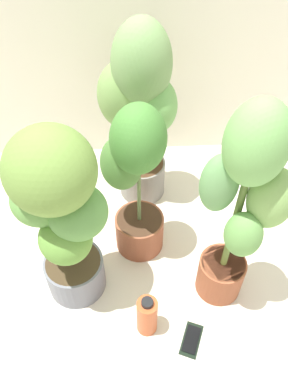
% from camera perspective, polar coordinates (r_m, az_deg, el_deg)
% --- Properties ---
extents(ground_plane, '(8.00, 8.00, 0.00)m').
position_cam_1_polar(ground_plane, '(1.83, 0.29, -10.87)').
color(ground_plane, silver).
rests_on(ground_plane, ground).
extents(potted_plant_front_right, '(0.34, 0.30, 0.98)m').
position_cam_1_polar(potted_plant_front_right, '(1.35, 14.55, -2.01)').
color(potted_plant_front_right, '#9B4F31').
rests_on(potted_plant_front_right, ground).
extents(potted_plant_front_left, '(0.37, 0.36, 0.86)m').
position_cam_1_polar(potted_plant_front_left, '(1.38, -12.38, -2.80)').
color(potted_plant_front_left, slate).
rests_on(potted_plant_front_left, ground).
extents(potted_plant_back_center, '(0.39, 0.34, 0.95)m').
position_cam_1_polar(potted_plant_back_center, '(1.77, -0.72, 13.04)').
color(potted_plant_back_center, gray).
rests_on(potted_plant_back_center, ground).
extents(potted_plant_center, '(0.32, 0.29, 0.80)m').
position_cam_1_polar(potted_plant_center, '(1.56, -1.34, 2.04)').
color(potted_plant_center, brown).
rests_on(potted_plant_center, ground).
extents(cell_phone, '(0.12, 0.16, 0.01)m').
position_cam_1_polar(cell_phone, '(1.67, 7.09, -21.03)').
color(cell_phone, black).
rests_on(cell_phone, ground).
extents(nutrient_bottle, '(0.08, 0.08, 0.22)m').
position_cam_1_polar(nutrient_bottle, '(1.59, 0.46, -17.96)').
color(nutrient_bottle, '#C55329').
rests_on(nutrient_bottle, ground).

